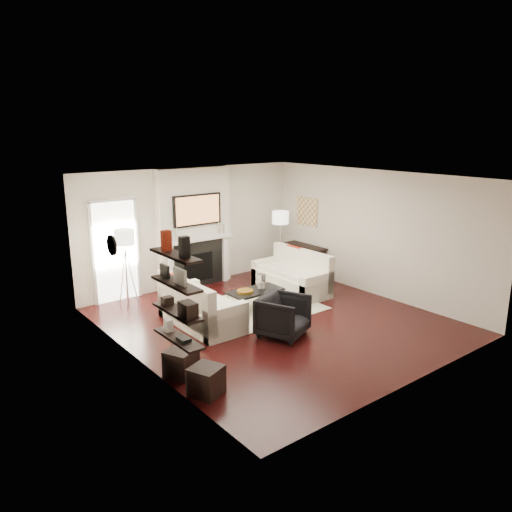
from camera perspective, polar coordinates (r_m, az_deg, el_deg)
room_envelope at (r=9.10m, az=2.33°, el=0.48°), size 6.00×6.00×6.00m
chimney_breast at (r=11.39m, az=-7.08°, el=3.22°), size 1.80×0.25×2.70m
fireplace_surround at (r=11.47m, az=-6.60°, el=-0.96°), size 1.30×0.02×1.04m
firebox at (r=11.48m, az=-6.58°, el=-1.30°), size 0.75×0.02×0.65m
mantel_pilaster_l at (r=11.09m, az=-9.69°, el=-1.44°), size 0.12×0.08×1.10m
mantel_pilaster_r at (r=11.81m, az=-3.56°, el=-0.28°), size 0.12×0.08×1.10m
mantel_shelf at (r=11.28m, az=-6.56°, el=1.93°), size 1.70×0.18×0.07m
tv_body at (r=11.18m, az=-6.72°, el=5.26°), size 1.20×0.06×0.70m
tv_screen at (r=11.15m, az=-6.64°, el=5.24°), size 1.10×0.00×0.62m
candlestick_l_tall at (r=10.98m, az=-9.06°, el=2.49°), size 0.04×0.04×0.30m
candlestick_l_short at (r=10.93m, az=-9.64°, el=2.25°), size 0.04×0.04×0.24m
candlestick_r_tall at (r=11.54m, az=-4.28°, el=3.21°), size 0.04×0.04×0.30m
candlestick_r_short at (r=11.62m, az=-3.75°, el=3.14°), size 0.04×0.04×0.24m
hallway_panel at (r=10.74m, az=-15.79°, el=0.46°), size 0.90×0.02×2.10m
door_trim_l at (r=10.56m, az=-18.15°, el=0.05°), size 0.06×0.06×2.16m
door_trim_r at (r=10.91m, az=-13.43°, el=0.82°), size 0.06×0.06×2.16m
door_trim_top at (r=10.53m, az=-16.15°, el=6.15°), size 1.02×0.06×0.06m
rug at (r=10.12m, az=-0.57°, el=-6.02°), size 2.60×2.00×0.01m
loveseat_left_base at (r=9.33m, az=-6.24°, el=-6.59°), size 0.85×1.80×0.42m
loveseat_left_back at (r=9.06m, az=-8.10°, el=-5.16°), size 0.18×1.80×0.80m
loveseat_left_arm_n at (r=8.66m, az=-3.39°, el=-7.57°), size 0.85×0.18×0.60m
loveseat_left_arm_s at (r=9.96m, az=-8.73°, el=-4.75°), size 0.85×0.18×0.60m
loveseat_left_cushion at (r=9.26m, az=-6.02°, el=-5.02°), size 0.63×1.44×0.10m
pillow_left_orange at (r=9.24m, az=-9.08°, el=-3.46°), size 0.10×0.42×0.42m
pillow_left_charcoal at (r=8.75m, az=-7.15°, el=-4.50°), size 0.10×0.40×0.40m
loveseat_right_base at (r=11.11m, az=4.01°, el=-3.07°), size 0.85×1.80×0.42m
loveseat_right_back at (r=11.23m, az=5.31°, el=-1.21°), size 0.18×1.80×0.80m
loveseat_right_arm_n at (r=10.52m, az=6.97°, el=-3.63°), size 0.85×0.18×0.60m
loveseat_right_arm_s at (r=11.67m, az=1.36°, el=-1.71°), size 0.85×0.18×0.60m
loveseat_right_cushion at (r=11.00m, az=3.84°, el=-1.83°), size 0.63×1.44×0.10m
pillow_right_orange at (r=11.39m, az=4.30°, el=0.10°), size 0.10×0.42×0.42m
pillow_right_charcoal at (r=10.98m, az=6.40°, el=-0.57°), size 0.10×0.40×0.40m
coffee_table at (r=9.92m, az=-0.09°, el=-4.03°), size 1.10×0.55×0.04m
coffee_leg_nw at (r=9.54m, az=-1.66°, el=-6.14°), size 0.02×0.02×0.38m
coffee_leg_ne at (r=10.13m, az=2.92°, el=-4.91°), size 0.02×0.02×0.38m
coffee_leg_sw at (r=9.88m, az=-3.18°, el=-5.43°), size 0.02×0.02×0.38m
coffee_leg_se at (r=10.45m, az=1.33°, el=-4.29°), size 0.02×0.02×0.38m
hurricane_glass at (r=9.96m, az=0.59°, el=-2.99°), size 0.18×0.18×0.32m
hurricane_candle at (r=9.98m, az=0.59°, el=-3.35°), size 0.09×0.09×0.14m
copper_bowl at (r=9.76m, az=-1.25°, el=-4.07°), size 0.32×0.32×0.05m
armchair at (r=8.75m, az=3.12°, el=-6.64°), size 1.00×0.97×0.79m
lamp_left_post at (r=10.40m, az=-14.54°, el=-2.48°), size 0.02×0.02×1.20m
lamp_left_shade at (r=10.19m, az=-14.84°, el=2.10°), size 0.40×0.40×0.30m
lamp_left_leg_a at (r=10.44m, az=-13.99°, el=-2.38°), size 0.25×0.02×1.23m
lamp_left_leg_b at (r=10.46m, az=-15.02°, el=-2.41°), size 0.14×0.22×1.23m
lamp_left_leg_c at (r=10.29m, az=-14.60°, el=-2.66°), size 0.14×0.22×1.23m
lamp_right_post at (r=12.24m, az=2.76°, el=0.50°), size 0.02×0.02×1.20m
lamp_right_shade at (r=12.07m, az=2.81°, el=4.42°), size 0.40×0.40×0.30m
lamp_right_leg_a at (r=12.31m, az=3.15°, el=0.58°), size 0.25×0.02×1.23m
lamp_right_leg_b at (r=12.28m, az=2.28°, el=0.55°), size 0.14×0.22×1.23m
lamp_right_leg_c at (r=12.14m, az=2.86°, el=0.38°), size 0.14×0.22×1.23m
console_top at (r=12.30m, az=5.67°, el=1.14°), size 0.35×1.20×0.04m
console_leg_n at (r=12.02m, az=7.44°, el=-1.08°), size 0.30×0.04×0.71m
console_leg_s at (r=12.78m, az=3.94°, el=-0.05°), size 0.30×0.04×0.71m
wall_art at (r=12.35m, az=5.87°, el=5.06°), size 0.03×0.70×0.70m
shelf_bottom at (r=7.10m, az=-8.85°, el=-9.32°), size 0.25×1.00×0.03m
shelf_lower at (r=6.95m, az=-8.97°, el=-6.30°), size 0.25×1.00×0.04m
shelf_upper at (r=6.82m, az=-9.10°, el=-3.16°), size 0.25×1.00×0.04m
shelf_top at (r=6.72m, az=-9.24°, el=0.10°), size 0.25×1.00×0.04m
decor_magfile_a at (r=6.46m, az=-8.20°, el=1.02°), size 0.12×0.10×0.28m
decor_magfile_b at (r=6.88m, az=-10.22°, el=1.75°), size 0.12×0.10×0.28m
decor_frame_a at (r=6.70m, az=-8.69°, el=-2.34°), size 0.04×0.30×0.22m
decor_frame_b at (r=7.06m, az=-10.39°, el=-1.70°), size 0.04×0.22×0.18m
decor_wine_rack at (r=6.67m, az=-7.77°, el=-6.08°), size 0.18×0.25×0.20m
decor_box_small at (r=7.16m, az=-10.10°, el=-5.07°), size 0.15×0.12×0.12m
decor_books at (r=6.97m, az=-8.26°, el=-9.40°), size 0.14×0.20×0.05m
decor_box_tall at (r=7.29m, az=-9.96°, el=-7.82°), size 0.10×0.10×0.18m
clock_rim at (r=8.40m, az=-16.15°, el=1.18°), size 0.04×0.34×0.34m
clock_face at (r=8.40m, az=-16.00°, el=1.21°), size 0.01×0.29×0.29m
ottoman_near at (r=7.56m, az=-8.56°, el=-11.96°), size 0.53×0.53×0.40m
ottoman_far at (r=7.04m, az=-5.72°, el=-13.99°), size 0.52×0.52×0.40m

